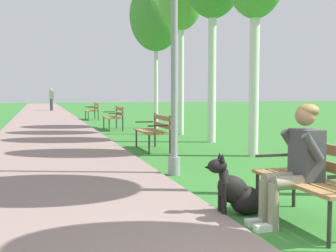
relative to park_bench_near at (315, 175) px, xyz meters
The scene contains 10 objects.
paved_path 22.75m from the park_bench_near, 96.10° to the left, with size 3.24×60.00×0.04m, color gray.
park_bench_near is the anchor object (origin of this frame).
park_bench_mid 6.35m from the park_bench_near, 91.03° to the left, with size 0.55×1.50×0.85m.
park_bench_far 12.46m from the park_bench_near, 90.42° to the left, with size 0.55×1.50×0.85m.
park_bench_furthest 18.97m from the park_bench_near, 90.45° to the left, with size 0.55×1.50×0.85m.
person_seated_on_near_bench 0.27m from the park_bench_near, behind, with size 0.74×0.49×1.25m.
dog_black 0.86m from the park_bench_near, 139.52° to the left, with size 0.83×0.30×0.71m.
lamp_post_near 3.72m from the park_bench_near, 100.86° to the left, with size 0.24×0.24×4.78m.
birch_tree_sixth 13.44m from the park_bench_near, 83.05° to the left, with size 1.98×2.02×5.56m.
pedestrian_distant 30.48m from the park_bench_near, 93.48° to the left, with size 0.32×0.22×1.65m.
Camera 1 is at (-2.22, -2.72, 1.37)m, focal length 49.04 mm.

